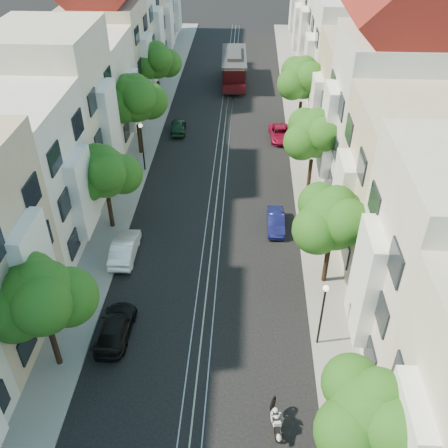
# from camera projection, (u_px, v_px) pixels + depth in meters

# --- Properties ---
(ground) EXTENTS (200.00, 200.00, 0.00)m
(ground) POSITION_uv_depth(u_px,v_px,m) (223.00, 140.00, 46.62)
(ground) COLOR black
(ground) RESTS_ON ground
(sidewalk_east) EXTENTS (2.50, 80.00, 0.12)m
(sidewalk_east) POSITION_uv_depth(u_px,v_px,m) (301.00, 141.00, 46.29)
(sidewalk_east) COLOR gray
(sidewalk_east) RESTS_ON ground
(sidewalk_west) EXTENTS (2.50, 80.00, 0.12)m
(sidewalk_west) POSITION_uv_depth(u_px,v_px,m) (146.00, 138.00, 46.87)
(sidewalk_west) COLOR gray
(sidewalk_west) RESTS_ON ground
(rail_left) EXTENTS (0.06, 80.00, 0.02)m
(rail_left) POSITION_uv_depth(u_px,v_px,m) (217.00, 140.00, 46.63)
(rail_left) COLOR gray
(rail_left) RESTS_ON ground
(rail_slot) EXTENTS (0.06, 80.00, 0.02)m
(rail_slot) POSITION_uv_depth(u_px,v_px,m) (223.00, 140.00, 46.61)
(rail_slot) COLOR gray
(rail_slot) RESTS_ON ground
(rail_right) EXTENTS (0.06, 80.00, 0.02)m
(rail_right) POSITION_uv_depth(u_px,v_px,m) (229.00, 140.00, 46.59)
(rail_right) COLOR gray
(rail_right) RESTS_ON ground
(lane_line) EXTENTS (0.08, 80.00, 0.01)m
(lane_line) POSITION_uv_depth(u_px,v_px,m) (223.00, 140.00, 46.62)
(lane_line) COLOR tan
(lane_line) RESTS_ON ground
(townhouses_east) EXTENTS (7.75, 72.00, 12.00)m
(townhouses_east) POSITION_uv_depth(u_px,v_px,m) (360.00, 89.00, 43.01)
(townhouses_east) COLOR beige
(townhouses_east) RESTS_ON ground
(townhouses_west) EXTENTS (7.75, 72.00, 11.76)m
(townhouses_west) POSITION_uv_depth(u_px,v_px,m) (89.00, 85.00, 44.01)
(townhouses_west) COLOR silver
(townhouses_west) RESTS_ON ground
(tree_e_a) EXTENTS (4.72, 3.87, 6.27)m
(tree_e_a) POSITION_uv_depth(u_px,v_px,m) (374.00, 413.00, 18.75)
(tree_e_a) COLOR black
(tree_e_a) RESTS_ON ground
(tree_e_b) EXTENTS (4.93, 4.08, 6.68)m
(tree_e_b) POSITION_uv_depth(u_px,v_px,m) (334.00, 220.00, 28.21)
(tree_e_b) COLOR black
(tree_e_b) RESTS_ON ground
(tree_e_c) EXTENTS (4.84, 3.99, 6.52)m
(tree_e_c) POSITION_uv_depth(u_px,v_px,m) (315.00, 135.00, 37.15)
(tree_e_c) COLOR black
(tree_e_c) RESTS_ON ground
(tree_e_d) EXTENTS (5.01, 4.16, 6.85)m
(tree_e_d) POSITION_uv_depth(u_px,v_px,m) (304.00, 79.00, 45.84)
(tree_e_d) COLOR black
(tree_e_d) RESTS_ON ground
(tree_w_a) EXTENTS (4.93, 4.08, 6.68)m
(tree_w_a) POSITION_uv_depth(u_px,v_px,m) (42.00, 299.00, 23.15)
(tree_w_a) COLOR black
(tree_w_a) RESTS_ON ground
(tree_w_b) EXTENTS (4.72, 3.87, 6.27)m
(tree_w_b) POSITION_uv_depth(u_px,v_px,m) (105.00, 174.00, 33.01)
(tree_w_b) COLOR black
(tree_w_b) RESTS_ON ground
(tree_w_c) EXTENTS (5.13, 4.28, 7.09)m
(tree_w_c) POSITION_uv_depth(u_px,v_px,m) (136.00, 99.00, 41.47)
(tree_w_c) COLOR black
(tree_w_c) RESTS_ON ground
(tree_w_d) EXTENTS (4.84, 3.99, 6.52)m
(tree_w_d) POSITION_uv_depth(u_px,v_px,m) (157.00, 62.00, 50.60)
(tree_w_d) COLOR black
(tree_w_d) RESTS_ON ground
(lamp_east) EXTENTS (0.32, 0.32, 4.16)m
(lamp_east) POSITION_uv_depth(u_px,v_px,m) (323.00, 307.00, 25.36)
(lamp_east) COLOR black
(lamp_east) RESTS_ON ground
(lamp_west) EXTENTS (0.32, 0.32, 4.16)m
(lamp_west) POSITION_uv_depth(u_px,v_px,m) (142.00, 140.00, 40.35)
(lamp_west) COLOR black
(lamp_west) RESTS_ON ground
(sportbike_rider) EXTENTS (0.56, 1.84, 1.34)m
(sportbike_rider) POSITION_uv_depth(u_px,v_px,m) (275.00, 419.00, 22.58)
(sportbike_rider) COLOR black
(sportbike_rider) RESTS_ON ground
(cable_car) EXTENTS (3.04, 8.84, 3.36)m
(cable_car) POSITION_uv_depth(u_px,v_px,m) (234.00, 67.00, 57.13)
(cable_car) COLOR black
(cable_car) RESTS_ON ground
(parked_car_e_mid) EXTENTS (1.20, 3.40, 1.12)m
(parked_car_e_mid) POSITION_uv_depth(u_px,v_px,m) (276.00, 221.00, 35.20)
(parked_car_e_mid) COLOR #0E1146
(parked_car_e_mid) RESTS_ON ground
(parked_car_e_far) EXTENTS (2.11, 4.10, 1.11)m
(parked_car_e_far) POSITION_uv_depth(u_px,v_px,m) (280.00, 133.00, 46.49)
(parked_car_e_far) COLOR maroon
(parked_car_e_far) RESTS_ON ground
(parked_car_w_near) EXTENTS (1.80, 4.23, 1.22)m
(parked_car_w_near) POSITION_uv_depth(u_px,v_px,m) (115.00, 327.00, 27.18)
(parked_car_w_near) COLOR black
(parked_car_w_near) RESTS_ON ground
(parked_car_w_mid) EXTENTS (1.49, 4.14, 1.36)m
(parked_car_w_mid) POSITION_uv_depth(u_px,v_px,m) (125.00, 248.00, 32.61)
(parked_car_w_mid) COLOR white
(parked_car_w_mid) RESTS_ON ground
(parked_car_w_far) EXTENTS (1.68, 3.57, 1.18)m
(parked_car_w_far) POSITION_uv_depth(u_px,v_px,m) (178.00, 126.00, 47.61)
(parked_car_w_far) COLOR #15361F
(parked_car_w_far) RESTS_ON ground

